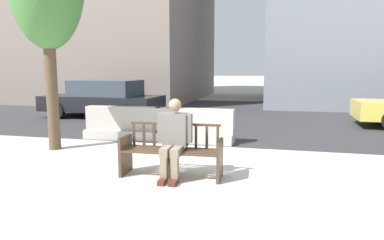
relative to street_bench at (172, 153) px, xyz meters
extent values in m
plane|color=#B7B2A8|center=(0.06, -0.30, -0.40)|extent=(200.00, 200.00, 0.00)
cube|color=#333335|center=(0.06, 8.40, -0.39)|extent=(120.00, 12.00, 0.01)
cube|color=#473323|center=(-0.82, -0.05, -0.07)|extent=(0.06, 0.51, 0.66)
cube|color=#473323|center=(0.82, 0.00, -0.07)|extent=(0.06, 0.51, 0.66)
cube|color=#473323|center=(0.00, -0.03, -0.17)|extent=(0.05, 0.32, 0.45)
cube|color=#473323|center=(0.01, -0.26, 0.05)|extent=(1.60, 0.11, 0.02)
cube|color=#473323|center=(0.00, -0.14, 0.05)|extent=(1.60, 0.11, 0.02)
cube|color=#473323|center=(0.00, -0.03, 0.05)|extent=(1.60, 0.11, 0.02)
cube|color=#473323|center=(0.00, 0.09, 0.05)|extent=(1.60, 0.11, 0.02)
cube|color=#473323|center=(-0.01, 0.20, 0.05)|extent=(1.60, 0.11, 0.02)
cube|color=#473323|center=(-0.01, 0.21, 0.46)|extent=(1.60, 0.08, 0.04)
cube|color=#473323|center=(-0.76, 0.19, 0.25)|extent=(0.04, 0.03, 0.38)
cube|color=#473323|center=(-0.57, 0.20, 0.25)|extent=(0.04, 0.03, 0.38)
cube|color=#473323|center=(-0.38, 0.20, 0.25)|extent=(0.04, 0.03, 0.38)
cube|color=#473323|center=(-0.19, 0.21, 0.25)|extent=(0.04, 0.03, 0.38)
cube|color=#473323|center=(-0.01, 0.21, 0.25)|extent=(0.04, 0.03, 0.38)
cube|color=#473323|center=(0.18, 0.22, 0.25)|extent=(0.04, 0.03, 0.38)
cube|color=#473323|center=(0.37, 0.22, 0.25)|extent=(0.04, 0.03, 0.38)
cube|color=#473323|center=(0.56, 0.23, 0.25)|extent=(0.04, 0.03, 0.38)
cube|color=#473323|center=(0.74, 0.23, 0.25)|extent=(0.04, 0.03, 0.38)
cube|color=#473323|center=(-0.82, -0.07, 0.25)|extent=(0.06, 0.46, 0.03)
cube|color=#473323|center=(0.82, -0.02, 0.25)|extent=(0.06, 0.46, 0.03)
cube|color=#66605B|center=(0.05, 0.05, 0.39)|extent=(0.41, 0.25, 0.56)
sphere|color=#9E755B|center=(0.05, 0.03, 0.81)|extent=(0.21, 0.21, 0.21)
cube|color=#7F705B|center=(-0.03, -0.18, 0.08)|extent=(0.15, 0.44, 0.14)
cube|color=#7F705B|center=(0.15, -0.17, 0.08)|extent=(0.15, 0.44, 0.14)
cube|color=#7F705B|center=(-0.03, -0.35, -0.17)|extent=(0.11, 0.11, 0.45)
cube|color=#7F705B|center=(0.15, -0.34, -0.17)|extent=(0.11, 0.11, 0.45)
cube|color=#4C2319|center=(-0.02, -0.43, -0.36)|extent=(0.12, 0.26, 0.08)
cube|color=#4C2319|center=(0.16, -0.42, -0.36)|extent=(0.12, 0.26, 0.08)
cube|color=#66605B|center=(-0.19, 0.01, 0.43)|extent=(0.09, 0.12, 0.48)
cube|color=#66605B|center=(0.30, 0.02, 0.43)|extent=(0.09, 0.12, 0.48)
cube|color=#ADA89E|center=(-0.27, 2.81, -0.28)|extent=(2.02, 0.75, 0.24)
cube|color=#ADA89E|center=(-0.27, 2.81, 0.14)|extent=(2.01, 0.37, 0.60)
cube|color=#ADA89E|center=(-2.15, 2.81, -0.28)|extent=(2.03, 0.77, 0.24)
cube|color=#ADA89E|center=(-2.15, 2.81, 0.14)|extent=(2.01, 0.39, 0.60)
cylinder|color=brown|center=(-3.16, 1.30, 1.07)|extent=(0.26, 0.26, 2.93)
cylinder|color=black|center=(5.10, 7.25, -0.08)|extent=(0.65, 0.24, 0.64)
cube|color=black|center=(-4.67, 6.41, 0.14)|extent=(4.49, 2.03, 0.56)
cube|color=#38424C|center=(-4.49, 6.41, 0.72)|extent=(2.44, 1.74, 0.58)
cylinder|color=black|center=(-6.07, 5.56, -0.08)|extent=(0.65, 0.24, 0.64)
cylinder|color=black|center=(-6.02, 7.35, -0.08)|extent=(0.65, 0.24, 0.64)
cylinder|color=black|center=(-3.33, 5.47, -0.08)|extent=(0.65, 0.24, 0.64)
cylinder|color=black|center=(-3.27, 7.26, -0.08)|extent=(0.65, 0.24, 0.64)
camera|label=1|loc=(1.63, -5.38, 1.39)|focal=32.00mm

